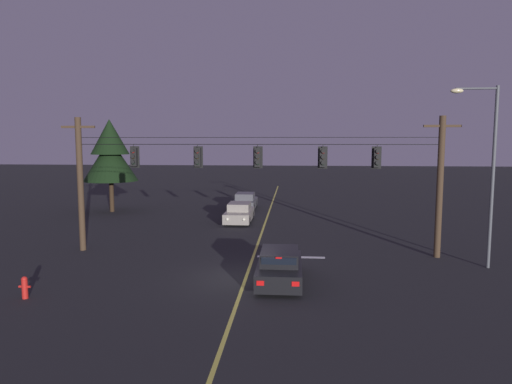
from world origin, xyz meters
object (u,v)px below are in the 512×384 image
fire_hydrant (25,287)px  tree_verge_near (110,153)px  traffic_light_leftmost (134,157)px  car_oncoming_trailing (245,202)px  traffic_light_centre (258,157)px  car_oncoming_lead (239,213)px  car_waiting_near_lane (280,267)px  traffic_light_rightmost (377,158)px  traffic_light_left_inner (198,157)px  street_lamp_corner (487,161)px  traffic_light_right_inner (323,158)px

fire_hydrant → tree_verge_near: bearing=103.6°
traffic_light_leftmost → car_oncoming_trailing: 16.58m
traffic_light_centre → car_oncoming_lead: 10.39m
car_waiting_near_lane → tree_verge_near: 23.48m
traffic_light_rightmost → car_oncoming_lead: traffic_light_rightmost is taller
car_oncoming_lead → car_waiting_near_lane: bearing=-76.6°
traffic_light_rightmost → car_oncoming_lead: size_ratio=0.28×
traffic_light_left_inner → fire_hydrant: size_ratio=1.45×
traffic_light_left_inner → tree_verge_near: 16.64m
traffic_light_left_inner → traffic_light_rightmost: same height
traffic_light_centre → car_oncoming_trailing: traffic_light_centre is taller
traffic_light_leftmost → car_waiting_near_lane: 10.08m
traffic_light_leftmost → traffic_light_rightmost: same height
traffic_light_leftmost → traffic_light_left_inner: bearing=0.0°
traffic_light_centre → street_lamp_corner: size_ratio=0.15×
car_waiting_near_lane → traffic_light_right_inner: bearing=67.3°
fire_hydrant → traffic_light_leftmost: bearing=77.9°
traffic_light_centre → traffic_light_right_inner: 3.28m
traffic_light_rightmost → fire_hydrant: bearing=-151.7°
car_waiting_near_lane → car_oncoming_lead: 14.39m
traffic_light_leftmost → car_oncoming_lead: 11.10m
traffic_light_centre → traffic_light_right_inner: same height
traffic_light_left_inner → car_waiting_near_lane: (4.38, -4.78, -4.34)m
car_waiting_near_lane → traffic_light_left_inner: bearing=132.5°
street_lamp_corner → fire_hydrant: size_ratio=9.83×
traffic_light_right_inner → street_lamp_corner: bearing=-14.1°
traffic_light_rightmost → fire_hydrant: size_ratio=1.45×
traffic_light_centre → traffic_light_right_inner: (3.28, 0.00, 0.00)m
traffic_light_right_inner → car_oncoming_lead: bearing=120.0°
traffic_light_leftmost → street_lamp_corner: (16.94, -1.81, -0.05)m
car_oncoming_trailing → fire_hydrant: car_oncoming_trailing is taller
traffic_light_right_inner → car_waiting_near_lane: size_ratio=0.28×
car_oncoming_lead → fire_hydrant: size_ratio=5.26×
car_oncoming_trailing → street_lamp_corner: 21.90m
traffic_light_rightmost → car_oncoming_trailing: 18.04m
car_oncoming_trailing → tree_verge_near: 11.81m
traffic_light_left_inner → street_lamp_corner: size_ratio=0.15×
car_oncoming_trailing → traffic_light_right_inner: bearing=-70.2°
car_waiting_near_lane → fire_hydrant: (-9.36, -2.77, -0.21)m
traffic_light_leftmost → car_waiting_near_lane: bearing=-31.7°
traffic_light_centre → fire_hydrant: traffic_light_centre is taller
street_lamp_corner → fire_hydrant: 19.95m
traffic_light_leftmost → car_oncoming_trailing: bearing=74.9°
car_waiting_near_lane → car_oncoming_trailing: size_ratio=0.98×
traffic_light_left_inner → traffic_light_centre: bearing=0.0°
traffic_light_leftmost → car_oncoming_trailing: size_ratio=0.28×
traffic_light_left_inner → tree_verge_near: size_ratio=0.16×
fire_hydrant → car_waiting_near_lane: bearing=16.5°
traffic_light_right_inner → street_lamp_corner: (7.21, -1.81, -0.05)m
traffic_light_centre → traffic_light_rightmost: bearing=0.0°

